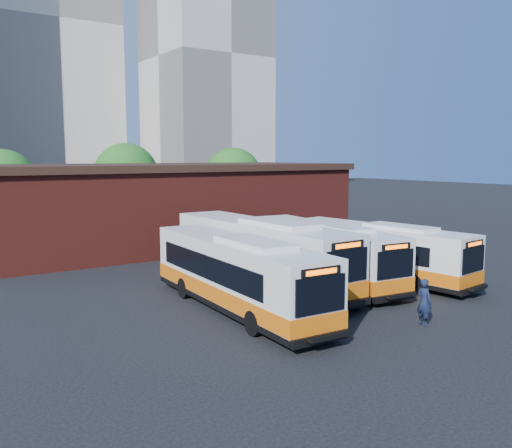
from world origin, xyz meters
TOP-DOWN VIEW (x-y plane):
  - ground at (0.00, 0.00)m, footprint 220.00×220.00m
  - bus_west at (-5.29, 0.91)m, footprint 3.20×12.80m
  - bus_midwest at (-1.88, 4.05)m, footprint 3.07×13.79m
  - bus_mideast at (1.81, 3.22)m, footprint 3.83×12.49m
  - bus_east at (4.86, 1.89)m, footprint 3.78×12.03m
  - transit_worker at (-0.02, -5.28)m, footprint 0.52×0.75m
  - depot_building at (0.00, 20.00)m, footprint 28.60×12.60m
  - tree_west at (-10.00, 32.00)m, footprint 6.00×6.00m
  - tree_mid at (2.00, 34.00)m, footprint 6.56×6.56m
  - tree_east at (13.00, 31.00)m, footprint 6.24×6.24m
  - tower_center at (7.00, 86.00)m, footprint 22.00×20.00m
  - tower_right at (30.00, 68.00)m, footprint 18.00×18.00m

SIDE VIEW (x-z plane):
  - ground at x=0.00m, z-range 0.00..0.00m
  - transit_worker at x=-0.02m, z-range 0.00..1.98m
  - bus_east at x=4.86m, z-range -0.15..3.08m
  - bus_mideast at x=1.81m, z-range -0.15..3.20m
  - bus_west at x=-5.29m, z-range -0.16..3.30m
  - bus_midwest at x=-1.88m, z-range -0.17..3.57m
  - depot_building at x=0.00m, z-range 0.06..6.46m
  - tree_west at x=-10.00m, z-range 0.82..8.47m
  - tree_east at x=13.00m, z-range 0.85..8.81m
  - tree_mid at x=2.00m, z-range 0.90..9.26m
  - tower_right at x=30.00m, z-range -0.26..48.94m
  - tower_center at x=7.00m, z-range -0.26..60.94m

